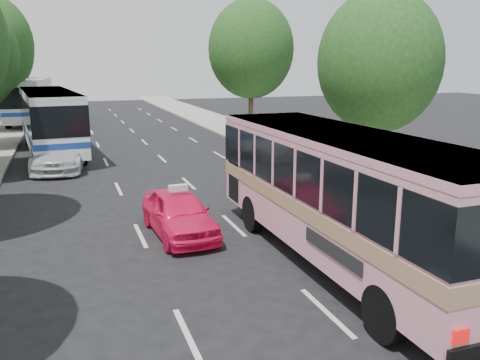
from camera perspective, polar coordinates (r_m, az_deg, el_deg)
name	(u,v)px	position (r m, az deg, el deg)	size (l,w,h in m)	color
ground	(247,280)	(12.13, 0.81, -11.19)	(120.00, 120.00, 0.00)	black
sidewalk_right	(265,140)	(33.15, 2.81, 4.51)	(4.00, 90.00, 0.12)	#9E998E
tree_right_near	(382,57)	(22.23, 15.67, 13.16)	(5.10, 5.10, 7.95)	#38281E
tree_right_far	(252,46)	(36.68, 1.40, 14.85)	(6.00, 6.00, 9.35)	#38281E
pink_bus	(342,184)	(12.72, 11.43, -0.45)	(2.74, 10.44, 3.32)	pink
pink_taxi	(179,213)	(15.04, -6.90, -3.70)	(1.58, 3.94, 1.34)	#FF1659
white_pickup	(61,152)	(25.77, -19.48, 2.96)	(2.23, 5.48, 1.59)	silver
tour_coach_front	(50,116)	(30.04, -20.59, 6.72)	(3.67, 11.83, 3.48)	white
tour_coach_rear	(30,97)	(45.94, -22.55, 8.61)	(3.45, 12.35, 3.65)	silver
taxi_roof_sign	(178,188)	(14.84, -6.98, -0.88)	(0.55, 0.18, 0.18)	silver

